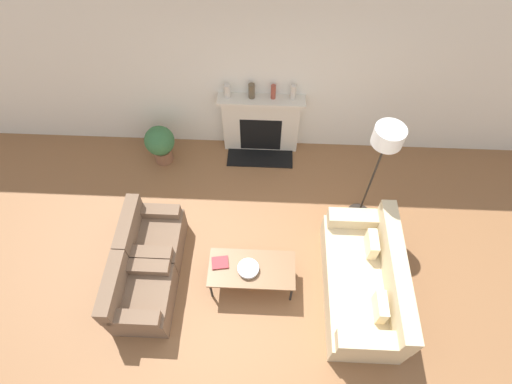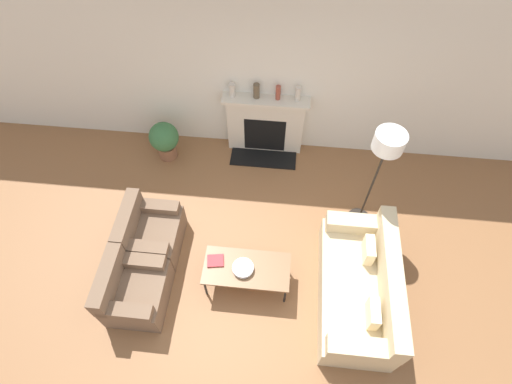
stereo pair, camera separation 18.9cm
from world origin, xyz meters
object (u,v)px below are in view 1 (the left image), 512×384
object	(u,v)px
book	(220,263)
mantel_vase_left	(227,91)
armchair_far	(152,238)
bowl	(248,269)
couch	(366,282)
fireplace	(261,125)
potted_plant	(160,143)
mantel_vase_center_left	(252,91)
coffee_table	(252,269)
mantel_vase_center_right	(273,92)
mantel_vase_right	(293,92)
armchair_near	(139,297)
floor_lamp	(384,147)

from	to	relation	value
book	mantel_vase_left	world-z (taller)	mantel_vase_left
armchair_far	bowl	xyz separation A→B (m)	(1.39, -0.47, 0.17)
couch	bowl	size ratio (longest dim) A/B	6.70
fireplace	potted_plant	distance (m)	1.67
fireplace	mantel_vase_center_left	bearing A→B (deg)	174.35
coffee_table	book	bearing A→B (deg)	172.31
mantel_vase_center_right	mantel_vase_right	bearing A→B (deg)	0.00
bowl	armchair_near	bearing A→B (deg)	-164.67
floor_lamp	mantel_vase_center_left	xyz separation A→B (m)	(-1.72, 1.34, -0.33)
mantel_vase_right	mantel_vase_center_right	bearing A→B (deg)	180.00
floor_lamp	book	bearing A→B (deg)	-150.75
couch	book	bearing A→B (deg)	-93.77
armchair_near	potted_plant	xyz separation A→B (m)	(-0.17, 2.55, 0.11)
couch	mantel_vase_left	world-z (taller)	mantel_vase_left
coffee_table	mantel_vase_center_right	distance (m)	2.66
couch	potted_plant	size ratio (longest dim) A/B	2.65
bowl	floor_lamp	xyz separation A→B (m)	(1.63, 1.20, 1.09)
armchair_far	mantel_vase_center_left	world-z (taller)	mantel_vase_center_left
couch	armchair_far	bearing A→B (deg)	-100.11
book	floor_lamp	world-z (taller)	floor_lamp
couch	mantel_vase_right	distance (m)	2.92
fireplace	armchair_far	size ratio (longest dim) A/B	1.61
couch	potted_plant	world-z (taller)	couch
mantel_vase_center_right	potted_plant	bearing A→B (deg)	-168.34
armchair_far	potted_plant	size ratio (longest dim) A/B	1.19
coffee_table	mantel_vase_center_right	xyz separation A→B (m)	(0.20, 2.52, 0.83)
fireplace	bowl	size ratio (longest dim) A/B	4.86
book	floor_lamp	distance (m)	2.56
floor_lamp	couch	bearing A→B (deg)	-94.40
book	mantel_vase_center_left	size ratio (longest dim) A/B	0.98
armchair_near	mantel_vase_center_left	world-z (taller)	mantel_vase_center_left
bowl	floor_lamp	distance (m)	2.30
mantel_vase_left	mantel_vase_center_right	distance (m)	0.70
floor_lamp	mantel_vase_center_right	distance (m)	1.96
mantel_vase_center_right	coffee_table	bearing A→B (deg)	-94.58
fireplace	armchair_far	bearing A→B (deg)	-125.34
mantel_vase_right	book	bearing A→B (deg)	-110.45
couch	mantel_vase_center_left	distance (m)	3.19
potted_plant	coffee_table	bearing A→B (deg)	-53.15
armchair_near	bowl	world-z (taller)	armchair_near
bowl	mantel_vase_left	distance (m)	2.69
coffee_table	mantel_vase_right	world-z (taller)	mantel_vase_right
couch	mantel_vase_center_right	bearing A→B (deg)	-153.49
armchair_far	mantel_vase_right	xyz separation A→B (m)	(1.93, 2.07, 0.93)
armchair_near	armchair_far	distance (m)	0.86
couch	floor_lamp	world-z (taller)	floor_lamp
book	mantel_vase_center_right	bearing A→B (deg)	66.54
mantel_vase_left	mantel_vase_center_left	size ratio (longest dim) A/B	0.90
armchair_near	book	bearing A→B (deg)	-65.62
couch	mantel_vase_left	xyz separation A→B (m)	(-1.99, 2.59, 0.90)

